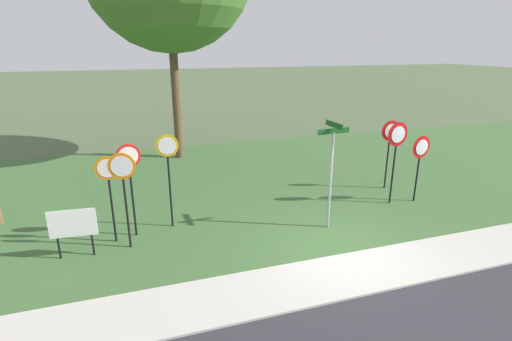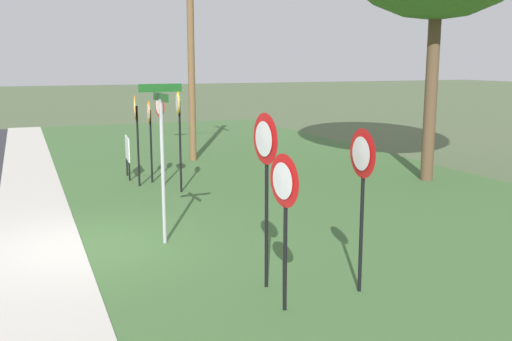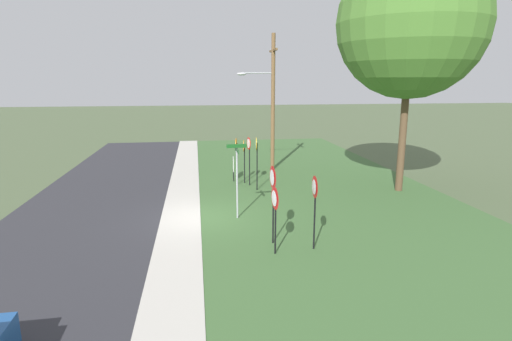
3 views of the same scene
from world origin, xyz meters
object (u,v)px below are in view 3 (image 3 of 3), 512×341
stop_sign_near_left (244,153)px  yield_sign_far_left (273,186)px  yield_sign_near_left (275,205)px  notice_board (233,165)px  stop_sign_far_left (257,153)px  yield_sign_near_right (314,195)px  utility_pole (270,98)px  stop_sign_far_center (249,151)px  oak_tree_left (411,24)px  stop_sign_near_right (236,151)px  street_name_post (237,175)px

stop_sign_near_left → yield_sign_far_left: (8.55, -0.05, 0.36)m
stop_sign_near_left → yield_sign_near_left: 9.44m
notice_board → yield_sign_near_left: bearing=6.6°
stop_sign_far_left → yield_sign_near_right: 7.75m
stop_sign_far_left → utility_pole: (-4.81, 1.57, 2.55)m
stop_sign_far_center → yield_sign_far_left: bearing=-10.6°
stop_sign_near_left → yield_sign_near_right: 9.32m
stop_sign_far_left → yield_sign_far_left: (7.01, -0.51, 0.12)m
oak_tree_left → utility_pole: bearing=-136.7°
yield_sign_near_right → oak_tree_left: size_ratio=0.22×
utility_pole → oak_tree_left: size_ratio=0.71×
stop_sign_far_center → oak_tree_left: size_ratio=0.22×
yield_sign_near_left → notice_board: bearing=175.2°
stop_sign_near_left → stop_sign_near_right: 0.59m
stop_sign_near_left → yield_sign_near_right: size_ratio=0.94×
street_name_post → yield_sign_near_right: bearing=28.8°
stop_sign_near_right → stop_sign_far_left: size_ratio=0.94×
stop_sign_near_left → oak_tree_left: bearing=76.9°
yield_sign_far_left → notice_board: bearing=178.0°
yield_sign_near_right → yield_sign_far_left: yield_sign_far_left is taller
stop_sign_near_right → yield_sign_near_right: 9.03m
utility_pole → stop_sign_far_left: bearing=-18.1°
stop_sign_far_left → oak_tree_left: (1.14, 7.18, 6.17)m
yield_sign_near_left → yield_sign_far_left: (-0.89, 0.10, 0.38)m
stop_sign_far_left → utility_pole: bearing=168.7°
street_name_post → oak_tree_left: (-3.09, 8.60, 6.28)m
stop_sign_far_center → yield_sign_near_right: size_ratio=1.04×
yield_sign_near_right → street_name_post: size_ratio=0.82×
yield_sign_near_left → yield_sign_near_right: (-0.19, 1.34, 0.21)m
stop_sign_far_center → yield_sign_far_left: size_ratio=0.95×
street_name_post → stop_sign_near_right: bearing=171.5°
stop_sign_far_center → yield_sign_near_right: (8.72, 0.99, 0.01)m
stop_sign_near_right → yield_sign_far_left: (8.19, 0.39, 0.21)m
stop_sign_far_left → yield_sign_far_left: bearing=2.7°
stop_sign_near_right → yield_sign_near_right: bearing=21.8°
stop_sign_near_right → yield_sign_far_left: bearing=14.1°
yield_sign_near_right → street_name_post: bearing=-146.1°
stop_sign_near_right → yield_sign_far_left: yield_sign_far_left is taller
stop_sign_far_center → stop_sign_near_right: bearing=-112.8°
stop_sign_far_center → yield_sign_near_right: bearing=-2.3°
stop_sign_near_right → street_name_post: bearing=5.9°
stop_sign_far_center → yield_sign_near_left: (8.91, -0.35, -0.19)m
stop_sign_near_right → street_name_post: 5.43m
stop_sign_near_left → stop_sign_near_right: (0.36, -0.44, 0.15)m
stop_sign_near_right → stop_sign_far_left: (1.17, 0.90, 0.09)m
notice_board → stop_sign_near_right: bearing=7.4°
stop_sign_far_left → oak_tree_left: oak_tree_left is taller
yield_sign_near_left → utility_pole: size_ratio=0.27×
notice_board → yield_sign_far_left: bearing=7.4°
stop_sign_near_right → yield_sign_far_left: size_ratio=0.94×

